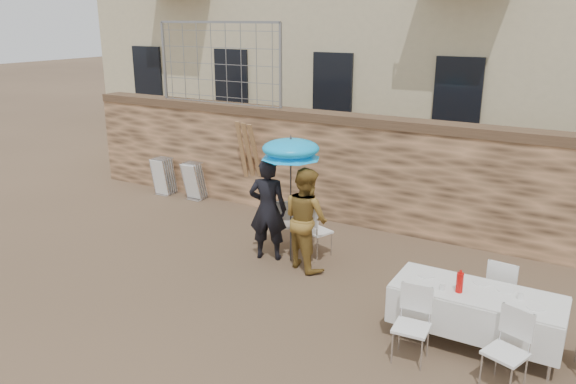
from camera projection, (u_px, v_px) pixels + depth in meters
The scene contains 16 objects.
ground at pixel (185, 324), 7.84m from camera, with size 80.00×80.00×0.00m, color brown.
stone_wall at pixel (339, 168), 11.65m from camera, with size 13.00×0.50×2.20m, color #8E6747.
chain_link_fence at pixel (219, 64), 12.49m from camera, with size 3.20×0.06×1.80m, color gray, non-canonical shape.
man_suit at pixel (268, 209), 9.73m from camera, with size 0.66×0.44×1.82m, color black.
woman_dress at pixel (306, 219), 9.39m from camera, with size 0.85×0.66×1.75m, color #BE8D3A.
umbrella at pixel (291, 152), 9.32m from camera, with size 1.01×1.01×2.07m.
couple_chair_left at pixel (284, 223), 10.32m from camera, with size 0.48×0.48×0.96m, color white, non-canonical shape.
couple_chair_right at pixel (318, 230), 9.98m from camera, with size 0.48×0.48×0.96m, color white, non-canonical shape.
banquet_table at pixel (477, 294), 7.13m from camera, with size 2.10×0.85×0.78m.
soda_bottle at pixel (460, 283), 7.05m from camera, with size 0.09×0.09×0.26m, color red.
table_chair_front_left at pixel (411, 326), 6.87m from camera, with size 0.48×0.48×0.96m, color white, non-canonical shape.
table_chair_front_right at pixel (506, 351), 6.35m from camera, with size 0.48×0.48×0.96m, color white, non-canonical shape.
table_chair_back at pixel (503, 290), 7.77m from camera, with size 0.48×0.48×0.96m, color white, non-canonical shape.
chair_stack_left at pixel (168, 174), 13.60m from camera, with size 0.46×0.47×0.92m, color white, non-canonical shape.
chair_stack_right at pixel (197, 179), 13.17m from camera, with size 0.46×0.40×0.92m, color white, non-canonical shape.
wood_planks at pixel (256, 165), 12.30m from camera, with size 0.70×0.20×2.00m, color #A37749, non-canonical shape.
Camera 1 is at (4.73, -5.28, 4.09)m, focal length 35.00 mm.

